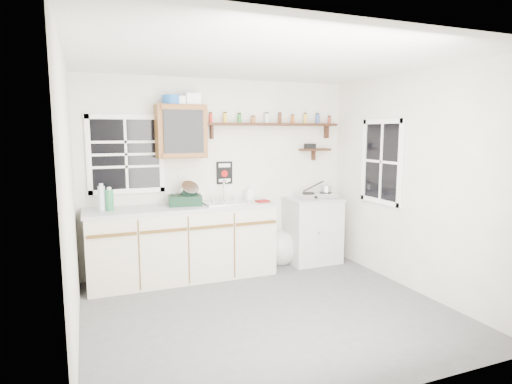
{
  "coord_description": "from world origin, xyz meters",
  "views": [
    {
      "loc": [
        -1.67,
        -3.83,
        1.82
      ],
      "look_at": [
        0.09,
        0.55,
        1.16
      ],
      "focal_mm": 30.0,
      "sensor_mm": 36.0,
      "label": 1
    }
  ],
  "objects_px": {
    "main_cabinet": "(183,242)",
    "spice_shelf": "(273,124)",
    "upper_cabinet": "(181,132)",
    "right_cabinet": "(312,230)",
    "hotplate": "(317,195)",
    "dish_rack": "(186,197)"
  },
  "relations": [
    {
      "from": "dish_rack",
      "to": "hotplate",
      "type": "distance_m",
      "value": 1.83
    },
    {
      "from": "upper_cabinet",
      "to": "main_cabinet",
      "type": "bearing_deg",
      "value": -103.68
    },
    {
      "from": "upper_cabinet",
      "to": "dish_rack",
      "type": "bearing_deg",
      "value": -70.87
    },
    {
      "from": "hotplate",
      "to": "dish_rack",
      "type": "bearing_deg",
      "value": -175.68
    },
    {
      "from": "upper_cabinet",
      "to": "hotplate",
      "type": "bearing_deg",
      "value": -4.27
    },
    {
      "from": "right_cabinet",
      "to": "hotplate",
      "type": "relative_size",
      "value": 1.57
    },
    {
      "from": "upper_cabinet",
      "to": "spice_shelf",
      "type": "height_order",
      "value": "upper_cabinet"
    },
    {
      "from": "upper_cabinet",
      "to": "dish_rack",
      "type": "xyz_separation_m",
      "value": [
        0.03,
        -0.08,
        -0.81
      ]
    },
    {
      "from": "right_cabinet",
      "to": "dish_rack",
      "type": "height_order",
      "value": "dish_rack"
    },
    {
      "from": "main_cabinet",
      "to": "right_cabinet",
      "type": "height_order",
      "value": "main_cabinet"
    },
    {
      "from": "right_cabinet",
      "to": "hotplate",
      "type": "height_order",
      "value": "hotplate"
    },
    {
      "from": "dish_rack",
      "to": "main_cabinet",
      "type": "bearing_deg",
      "value": -128.32
    },
    {
      "from": "upper_cabinet",
      "to": "spice_shelf",
      "type": "bearing_deg",
      "value": 3.11
    },
    {
      "from": "spice_shelf",
      "to": "hotplate",
      "type": "distance_m",
      "value": 1.16
    },
    {
      "from": "upper_cabinet",
      "to": "right_cabinet",
      "type": "bearing_deg",
      "value": -3.76
    },
    {
      "from": "main_cabinet",
      "to": "right_cabinet",
      "type": "distance_m",
      "value": 1.84
    },
    {
      "from": "upper_cabinet",
      "to": "spice_shelf",
      "type": "xyz_separation_m",
      "value": [
        1.27,
        0.07,
        0.11
      ]
    },
    {
      "from": "main_cabinet",
      "to": "hotplate",
      "type": "bearing_deg",
      "value": 0.16
    },
    {
      "from": "upper_cabinet",
      "to": "dish_rack",
      "type": "relative_size",
      "value": 1.47
    },
    {
      "from": "spice_shelf",
      "to": "dish_rack",
      "type": "bearing_deg",
      "value": -172.96
    },
    {
      "from": "main_cabinet",
      "to": "spice_shelf",
      "type": "bearing_deg",
      "value": 9.25
    },
    {
      "from": "spice_shelf",
      "to": "main_cabinet",
      "type": "bearing_deg",
      "value": -170.75
    }
  ]
}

